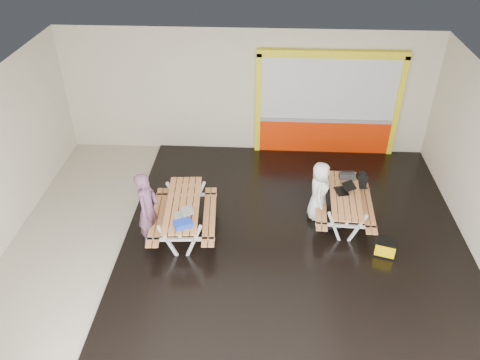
# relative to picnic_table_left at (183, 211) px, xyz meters

# --- Properties ---
(room) EXTENTS (10.02, 8.02, 3.52)m
(room) POSITION_rel_picnic_table_left_xyz_m (1.20, -0.19, 1.12)
(room) COLOR #B9B09D
(room) RESTS_ON ground
(deck) EXTENTS (7.50, 7.98, 0.05)m
(deck) POSITION_rel_picnic_table_left_xyz_m (2.45, -0.19, -0.61)
(deck) COLOR black
(deck) RESTS_ON room
(kiosk) EXTENTS (3.88, 0.16, 3.00)m
(kiosk) POSITION_rel_picnic_table_left_xyz_m (3.40, 3.74, 0.81)
(kiosk) COLOR red
(kiosk) RESTS_ON room
(picnic_table_left) EXTENTS (1.54, 2.15, 0.83)m
(picnic_table_left) POSITION_rel_picnic_table_left_xyz_m (0.00, 0.00, 0.00)
(picnic_table_left) COLOR #DD8E53
(picnic_table_left) RESTS_ON deck
(picnic_table_right) EXTENTS (1.40, 1.98, 0.77)m
(picnic_table_right) POSITION_rel_picnic_table_left_xyz_m (3.58, 0.61, -0.04)
(picnic_table_right) COLOR #DD8E53
(picnic_table_right) RESTS_ON deck
(person_left) EXTENTS (0.53, 0.70, 1.75)m
(person_left) POSITION_rel_picnic_table_left_xyz_m (-0.70, -0.30, 0.23)
(person_left) COLOR #6E4562
(person_left) RESTS_ON deck
(person_right) EXTENTS (0.55, 0.76, 1.43)m
(person_right) POSITION_rel_picnic_table_left_xyz_m (2.99, 0.67, 0.17)
(person_right) COLOR white
(person_right) RESTS_ON deck
(laptop_left) EXTENTS (0.48, 0.46, 0.17)m
(laptop_left) POSITION_rel_picnic_table_left_xyz_m (0.08, -0.44, 0.25)
(laptop_left) COLOR silver
(laptop_left) RESTS_ON picnic_table_left
(laptop_right) EXTENTS (0.48, 0.44, 0.17)m
(laptop_right) POSITION_rel_picnic_table_left_xyz_m (3.56, 0.73, 0.19)
(laptop_right) COLOR black
(laptop_right) RESTS_ON picnic_table_right
(blue_pouch) EXTENTS (0.43, 0.38, 0.10)m
(blue_pouch) POSITION_rel_picnic_table_left_xyz_m (0.13, -0.75, 0.24)
(blue_pouch) COLOR #1836C0
(blue_pouch) RESTS_ON picnic_table_left
(toolbox) EXTENTS (0.36, 0.20, 0.20)m
(toolbox) POSITION_rel_picnic_table_left_xyz_m (3.69, 1.26, 0.22)
(toolbox) COLOR black
(toolbox) RESTS_ON picnic_table_right
(backpack) EXTENTS (0.26, 0.18, 0.42)m
(backpack) POSITION_rel_picnic_table_left_xyz_m (4.05, 1.30, 0.07)
(backpack) COLOR black
(backpack) RESTS_ON picnic_table_right
(dark_case) EXTENTS (0.41, 0.34, 0.14)m
(dark_case) POSITION_rel_picnic_table_left_xyz_m (3.32, 0.37, -0.51)
(dark_case) COLOR black
(dark_case) RESTS_ON deck
(fluke_bag) EXTENTS (0.49, 0.39, 0.37)m
(fluke_bag) POSITION_rel_picnic_table_left_xyz_m (4.33, -0.54, -0.40)
(fluke_bag) COLOR black
(fluke_bag) RESTS_ON deck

